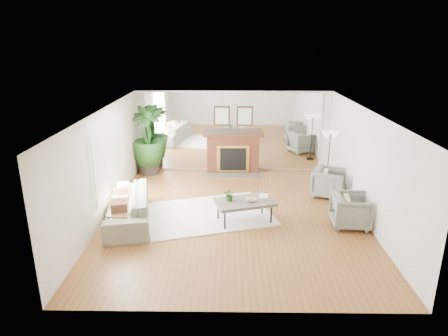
{
  "coord_description": "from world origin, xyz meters",
  "views": [
    {
      "loc": [
        -0.1,
        -8.66,
        4.03
      ],
      "look_at": [
        -0.24,
        0.6,
        1.0
      ],
      "focal_mm": 32.0,
      "sensor_mm": 36.0,
      "label": 1
    }
  ],
  "objects_px": {
    "side_table": "(120,216)",
    "potted_ficus": "(148,138)",
    "floor_lamp": "(330,139)",
    "fireplace": "(233,152)",
    "armchair_back": "(329,183)",
    "coffee_table": "(245,203)",
    "armchair_front": "(351,211)",
    "sofa": "(127,207)"
  },
  "relations": [
    {
      "from": "fireplace",
      "to": "coffee_table",
      "type": "relative_size",
      "value": 1.39
    },
    {
      "from": "fireplace",
      "to": "side_table",
      "type": "relative_size",
      "value": 3.93
    },
    {
      "from": "armchair_back",
      "to": "armchair_front",
      "type": "height_order",
      "value": "armchair_back"
    },
    {
      "from": "fireplace",
      "to": "potted_ficus",
      "type": "bearing_deg",
      "value": -176.5
    },
    {
      "from": "coffee_table",
      "to": "armchair_back",
      "type": "distance_m",
      "value": 2.81
    },
    {
      "from": "armchair_front",
      "to": "floor_lamp",
      "type": "height_order",
      "value": "floor_lamp"
    },
    {
      "from": "fireplace",
      "to": "armchair_back",
      "type": "distance_m",
      "value": 3.22
    },
    {
      "from": "side_table",
      "to": "potted_ficus",
      "type": "height_order",
      "value": "potted_ficus"
    },
    {
      "from": "side_table",
      "to": "potted_ficus",
      "type": "bearing_deg",
      "value": 92.51
    },
    {
      "from": "coffee_table",
      "to": "armchair_front",
      "type": "xyz_separation_m",
      "value": [
        2.36,
        -0.17,
        -0.11
      ]
    },
    {
      "from": "sofa",
      "to": "potted_ficus",
      "type": "bearing_deg",
      "value": 170.84
    },
    {
      "from": "armchair_front",
      "to": "potted_ficus",
      "type": "xyz_separation_m",
      "value": [
        -5.2,
        3.59,
        0.75
      ]
    },
    {
      "from": "coffee_table",
      "to": "potted_ficus",
      "type": "distance_m",
      "value": 4.49
    },
    {
      "from": "fireplace",
      "to": "sofa",
      "type": "relative_size",
      "value": 0.86
    },
    {
      "from": "armchair_back",
      "to": "fireplace",
      "type": "bearing_deg",
      "value": 75.82
    },
    {
      "from": "fireplace",
      "to": "armchair_front",
      "type": "height_order",
      "value": "fireplace"
    },
    {
      "from": "fireplace",
      "to": "armchair_front",
      "type": "bearing_deg",
      "value": -55.27
    },
    {
      "from": "coffee_table",
      "to": "sofa",
      "type": "relative_size",
      "value": 0.62
    },
    {
      "from": "coffee_table",
      "to": "armchair_front",
      "type": "relative_size",
      "value": 1.8
    },
    {
      "from": "potted_ficus",
      "to": "floor_lamp",
      "type": "height_order",
      "value": "potted_ficus"
    },
    {
      "from": "floor_lamp",
      "to": "coffee_table",
      "type": "bearing_deg",
      "value": -134.23
    },
    {
      "from": "fireplace",
      "to": "floor_lamp",
      "type": "distance_m",
      "value": 2.97
    },
    {
      "from": "floor_lamp",
      "to": "armchair_back",
      "type": "bearing_deg",
      "value": -100.17
    },
    {
      "from": "potted_ficus",
      "to": "coffee_table",
      "type": "bearing_deg",
      "value": -50.37
    },
    {
      "from": "armchair_front",
      "to": "potted_ficus",
      "type": "relative_size",
      "value": 0.39
    },
    {
      "from": "fireplace",
      "to": "armchair_back",
      "type": "height_order",
      "value": "fireplace"
    },
    {
      "from": "armchair_back",
      "to": "floor_lamp",
      "type": "distance_m",
      "value": 1.33
    },
    {
      "from": "armchair_front",
      "to": "floor_lamp",
      "type": "relative_size",
      "value": 0.53
    },
    {
      "from": "fireplace",
      "to": "side_table",
      "type": "distance_m",
      "value": 4.89
    },
    {
      "from": "fireplace",
      "to": "potted_ficus",
      "type": "xyz_separation_m",
      "value": [
        -2.6,
        -0.16,
        0.47
      ]
    },
    {
      "from": "potted_ficus",
      "to": "sofa",
      "type": "bearing_deg",
      "value": -87.47
    },
    {
      "from": "armchair_back",
      "to": "side_table",
      "type": "xyz_separation_m",
      "value": [
        -4.96,
        -2.27,
        0.06
      ]
    },
    {
      "from": "fireplace",
      "to": "coffee_table",
      "type": "height_order",
      "value": "fireplace"
    },
    {
      "from": "sofa",
      "to": "armchair_front",
      "type": "distance_m",
      "value": 5.05
    },
    {
      "from": "sofa",
      "to": "armchair_back",
      "type": "xyz_separation_m",
      "value": [
        4.99,
        1.59,
        0.03
      ]
    },
    {
      "from": "side_table",
      "to": "floor_lamp",
      "type": "distance_m",
      "value": 6.1
    },
    {
      "from": "fireplace",
      "to": "potted_ficus",
      "type": "relative_size",
      "value": 0.97
    },
    {
      "from": "armchair_back",
      "to": "side_table",
      "type": "height_order",
      "value": "armchair_back"
    },
    {
      "from": "armchair_front",
      "to": "potted_ficus",
      "type": "bearing_deg",
      "value": 59.08
    },
    {
      "from": "fireplace",
      "to": "sofa",
      "type": "bearing_deg",
      "value": -124.55
    },
    {
      "from": "fireplace",
      "to": "sofa",
      "type": "distance_m",
      "value": 4.33
    },
    {
      "from": "fireplace",
      "to": "armchair_back",
      "type": "bearing_deg",
      "value": -37.84
    }
  ]
}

